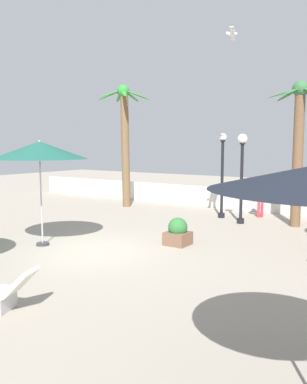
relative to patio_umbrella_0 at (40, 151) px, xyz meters
name	(u,v)px	position (x,y,z in m)	size (l,w,h in m)	color
ground_plane	(87,251)	(1.59, 0.30, -2.90)	(56.00, 56.00, 0.00)	#9E9384
boundary_wall	(227,198)	(1.59, 9.97, -2.41)	(25.20, 0.30, 0.98)	silver
patio_umbrella_0	(40,151)	(0.00, 0.00, 0.00)	(2.84, 2.84, 3.21)	#333338
palm_tree_0	(125,133)	(-2.87, 7.65, 0.75)	(2.63, 2.60, 5.99)	brown
palm_tree_2	(299,138)	(5.55, 7.38, 0.43)	(2.33, 2.42, 5.40)	brown
lamp_post_0	(242,168)	(3.63, 6.75, -0.71)	(0.38, 0.38, 3.49)	black
lamp_post_1	(222,171)	(2.46, 7.48, -0.92)	(0.31, 0.31, 3.54)	black
guest_1	(261,194)	(3.79, 8.50, -1.88)	(0.42, 0.44, 1.68)	#D8333F
seagull_0	(232,34)	(4.03, 4.65, 3.77)	(0.60, 1.27, 0.18)	white
planter	(178,233)	(3.38, 2.41, -2.51)	(0.70, 0.70, 0.85)	brown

